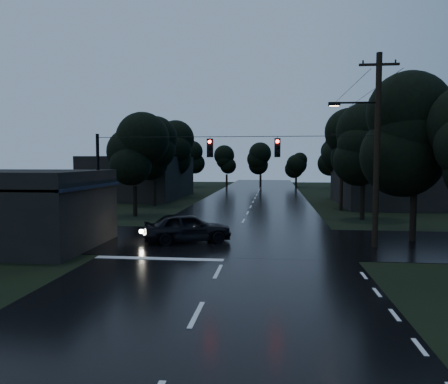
# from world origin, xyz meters

# --- Properties ---
(ground) EXTENTS (160.00, 160.00, 0.00)m
(ground) POSITION_xyz_m (0.00, 0.00, 0.00)
(ground) COLOR black
(ground) RESTS_ON ground
(main_road) EXTENTS (12.00, 120.00, 0.02)m
(main_road) POSITION_xyz_m (0.00, 30.00, 0.00)
(main_road) COLOR black
(main_road) RESTS_ON ground
(cross_street) EXTENTS (60.00, 9.00, 0.02)m
(cross_street) POSITION_xyz_m (0.00, 12.00, 0.00)
(cross_street) COLOR black
(cross_street) RESTS_ON ground
(building_far_right) EXTENTS (10.00, 14.00, 4.40)m
(building_far_right) POSITION_xyz_m (14.00, 34.00, 2.20)
(building_far_right) COLOR black
(building_far_right) RESTS_ON ground
(building_far_left) EXTENTS (10.00, 16.00, 5.00)m
(building_far_left) POSITION_xyz_m (-14.00, 40.00, 2.50)
(building_far_left) COLOR black
(building_far_left) RESTS_ON ground
(utility_pole_main) EXTENTS (3.50, 0.30, 10.00)m
(utility_pole_main) POSITION_xyz_m (7.41, 11.00, 5.26)
(utility_pole_main) COLOR black
(utility_pole_main) RESTS_ON ground
(utility_pole_far) EXTENTS (2.00, 0.30, 7.50)m
(utility_pole_far) POSITION_xyz_m (8.30, 28.00, 3.88)
(utility_pole_far) COLOR black
(utility_pole_far) RESTS_ON ground
(anchor_pole_left) EXTENTS (0.18, 0.18, 6.00)m
(anchor_pole_left) POSITION_xyz_m (-7.50, 11.00, 3.00)
(anchor_pole_left) COLOR black
(anchor_pole_left) RESTS_ON ground
(span_signals) EXTENTS (15.00, 0.37, 1.12)m
(span_signals) POSITION_xyz_m (0.56, 10.99, 5.24)
(span_signals) COLOR black
(span_signals) RESTS_ON ground
(tree_corner_near) EXTENTS (4.48, 4.48, 9.44)m
(tree_corner_near) POSITION_xyz_m (10.00, 13.00, 5.99)
(tree_corner_near) COLOR black
(tree_corner_near) RESTS_ON ground
(tree_left_a) EXTENTS (3.92, 3.92, 8.26)m
(tree_left_a) POSITION_xyz_m (-9.00, 22.00, 5.24)
(tree_left_a) COLOR black
(tree_left_a) RESTS_ON ground
(tree_left_b) EXTENTS (4.20, 4.20, 8.85)m
(tree_left_b) POSITION_xyz_m (-9.60, 30.00, 5.62)
(tree_left_b) COLOR black
(tree_left_b) RESTS_ON ground
(tree_left_c) EXTENTS (4.48, 4.48, 9.44)m
(tree_left_c) POSITION_xyz_m (-10.20, 40.00, 5.99)
(tree_left_c) COLOR black
(tree_left_c) RESTS_ON ground
(tree_right_a) EXTENTS (4.20, 4.20, 8.85)m
(tree_right_a) POSITION_xyz_m (9.00, 22.00, 5.62)
(tree_right_a) COLOR black
(tree_right_a) RESTS_ON ground
(tree_right_b) EXTENTS (4.48, 4.48, 9.44)m
(tree_right_b) POSITION_xyz_m (9.60, 30.00, 5.99)
(tree_right_b) COLOR black
(tree_right_b) RESTS_ON ground
(tree_right_c) EXTENTS (4.76, 4.76, 10.03)m
(tree_right_c) POSITION_xyz_m (10.20, 40.00, 6.37)
(tree_right_c) COLOR black
(tree_right_c) RESTS_ON ground
(car) EXTENTS (5.22, 3.51, 1.65)m
(car) POSITION_xyz_m (-2.52, 11.28, 0.83)
(car) COLOR black
(car) RESTS_ON ground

